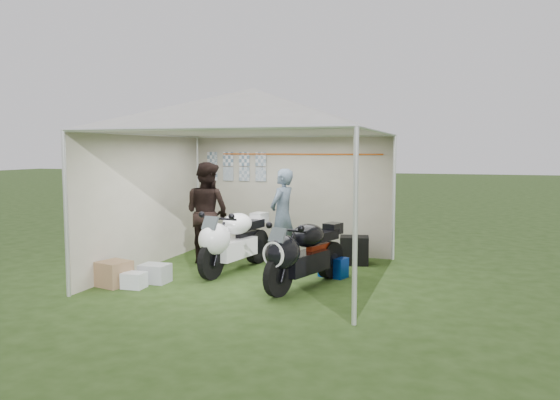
{
  "coord_description": "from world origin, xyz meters",
  "views": [
    {
      "loc": [
        3.09,
        -8.16,
        2.03
      ],
      "look_at": [
        0.33,
        0.35,
        1.21
      ],
      "focal_mm": 35.0,
      "sensor_mm": 36.0,
      "label": 1
    }
  ],
  "objects_px": {
    "motorcycle_white": "(232,239)",
    "person_dark_jacket": "(207,213)",
    "crate_0": "(155,273)",
    "crate_1": "(114,274)",
    "motorcycle_black": "(302,252)",
    "equipment_box": "(354,250)",
    "canopy_tent": "(254,116)",
    "paddock_stand": "(333,267)",
    "person_blue_jacket": "(282,215)",
    "crate_2": "(134,280)"
  },
  "relations": [
    {
      "from": "paddock_stand",
      "to": "person_blue_jacket",
      "type": "height_order",
      "value": "person_blue_jacket"
    },
    {
      "from": "person_blue_jacket",
      "to": "motorcycle_white",
      "type": "bearing_deg",
      "value": -9.94
    },
    {
      "from": "canopy_tent",
      "to": "equipment_box",
      "type": "distance_m",
      "value": 3.02
    },
    {
      "from": "motorcycle_black",
      "to": "person_blue_jacket",
      "type": "relative_size",
      "value": 1.13
    },
    {
      "from": "motorcycle_white",
      "to": "equipment_box",
      "type": "xyz_separation_m",
      "value": [
        1.82,
        1.26,
        -0.31
      ]
    },
    {
      "from": "equipment_box",
      "to": "crate_2",
      "type": "height_order",
      "value": "equipment_box"
    },
    {
      "from": "person_dark_jacket",
      "to": "paddock_stand",
      "type": "bearing_deg",
      "value": -173.18
    },
    {
      "from": "person_blue_jacket",
      "to": "crate_0",
      "type": "relative_size",
      "value": 3.98
    },
    {
      "from": "equipment_box",
      "to": "crate_0",
      "type": "bearing_deg",
      "value": -139.45
    },
    {
      "from": "person_blue_jacket",
      "to": "paddock_stand",
      "type": "bearing_deg",
      "value": 62.82
    },
    {
      "from": "equipment_box",
      "to": "motorcycle_black",
      "type": "bearing_deg",
      "value": -102.47
    },
    {
      "from": "motorcycle_white",
      "to": "person_dark_jacket",
      "type": "height_order",
      "value": "person_dark_jacket"
    },
    {
      "from": "motorcycle_black",
      "to": "crate_0",
      "type": "distance_m",
      "value": 2.31
    },
    {
      "from": "paddock_stand",
      "to": "equipment_box",
      "type": "xyz_separation_m",
      "value": [
        0.14,
        1.08,
        0.09
      ]
    },
    {
      "from": "canopy_tent",
      "to": "crate_2",
      "type": "bearing_deg",
      "value": -135.82
    },
    {
      "from": "equipment_box",
      "to": "crate_1",
      "type": "relative_size",
      "value": 1.2
    },
    {
      "from": "person_blue_jacket",
      "to": "crate_2",
      "type": "xyz_separation_m",
      "value": [
        -1.47,
        -2.6,
        -0.73
      ]
    },
    {
      "from": "crate_0",
      "to": "crate_1",
      "type": "height_order",
      "value": "crate_1"
    },
    {
      "from": "person_blue_jacket",
      "to": "crate_0",
      "type": "xyz_separation_m",
      "value": [
        -1.35,
        -2.2,
        -0.7
      ]
    },
    {
      "from": "motorcycle_black",
      "to": "paddock_stand",
      "type": "relative_size",
      "value": 4.47
    },
    {
      "from": "equipment_box",
      "to": "crate_2",
      "type": "bearing_deg",
      "value": -136.08
    },
    {
      "from": "crate_1",
      "to": "crate_2",
      "type": "xyz_separation_m",
      "value": [
        0.36,
        -0.02,
        -0.07
      ]
    },
    {
      "from": "crate_0",
      "to": "crate_1",
      "type": "bearing_deg",
      "value": -141.59
    },
    {
      "from": "motorcycle_white",
      "to": "person_dark_jacket",
      "type": "distance_m",
      "value": 1.0
    },
    {
      "from": "crate_2",
      "to": "equipment_box",
      "type": "bearing_deg",
      "value": 43.92
    },
    {
      "from": "motorcycle_white",
      "to": "person_dark_jacket",
      "type": "relative_size",
      "value": 1.12
    },
    {
      "from": "motorcycle_black",
      "to": "equipment_box",
      "type": "relative_size",
      "value": 3.81
    },
    {
      "from": "motorcycle_black",
      "to": "crate_1",
      "type": "distance_m",
      "value": 2.83
    },
    {
      "from": "canopy_tent",
      "to": "motorcycle_white",
      "type": "distance_m",
      "value": 2.06
    },
    {
      "from": "motorcycle_white",
      "to": "crate_1",
      "type": "relative_size",
      "value": 4.86
    },
    {
      "from": "person_dark_jacket",
      "to": "equipment_box",
      "type": "bearing_deg",
      "value": -148.84
    },
    {
      "from": "paddock_stand",
      "to": "person_dark_jacket",
      "type": "xyz_separation_m",
      "value": [
        -2.41,
        0.4,
        0.75
      ]
    },
    {
      "from": "canopy_tent",
      "to": "motorcycle_black",
      "type": "bearing_deg",
      "value": -31.85
    },
    {
      "from": "equipment_box",
      "to": "crate_2",
      "type": "relative_size",
      "value": 1.58
    },
    {
      "from": "person_blue_jacket",
      "to": "crate_0",
      "type": "height_order",
      "value": "person_blue_jacket"
    },
    {
      "from": "crate_0",
      "to": "paddock_stand",
      "type": "bearing_deg",
      "value": 25.51
    },
    {
      "from": "motorcycle_white",
      "to": "equipment_box",
      "type": "relative_size",
      "value": 4.06
    },
    {
      "from": "person_dark_jacket",
      "to": "crate_2",
      "type": "height_order",
      "value": "person_dark_jacket"
    },
    {
      "from": "person_dark_jacket",
      "to": "canopy_tent",
      "type": "bearing_deg",
      "value": 166.94
    },
    {
      "from": "paddock_stand",
      "to": "person_blue_jacket",
      "type": "bearing_deg",
      "value": 139.67
    },
    {
      "from": "motorcycle_black",
      "to": "motorcycle_white",
      "type": "bearing_deg",
      "value": 172.7
    },
    {
      "from": "canopy_tent",
      "to": "motorcycle_black",
      "type": "height_order",
      "value": "canopy_tent"
    },
    {
      "from": "crate_0",
      "to": "motorcycle_white",
      "type": "bearing_deg",
      "value": 50.39
    },
    {
      "from": "motorcycle_black",
      "to": "crate_2",
      "type": "height_order",
      "value": "motorcycle_black"
    },
    {
      "from": "equipment_box",
      "to": "crate_2",
      "type": "distance_m",
      "value": 3.87
    },
    {
      "from": "motorcycle_white",
      "to": "person_blue_jacket",
      "type": "bearing_deg",
      "value": 76.73
    },
    {
      "from": "canopy_tent",
      "to": "paddock_stand",
      "type": "relative_size",
      "value": 13.28
    },
    {
      "from": "crate_0",
      "to": "crate_1",
      "type": "distance_m",
      "value": 0.6
    },
    {
      "from": "paddock_stand",
      "to": "crate_0",
      "type": "distance_m",
      "value": 2.8
    },
    {
      "from": "person_dark_jacket",
      "to": "crate_2",
      "type": "distance_m",
      "value": 2.17
    }
  ]
}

